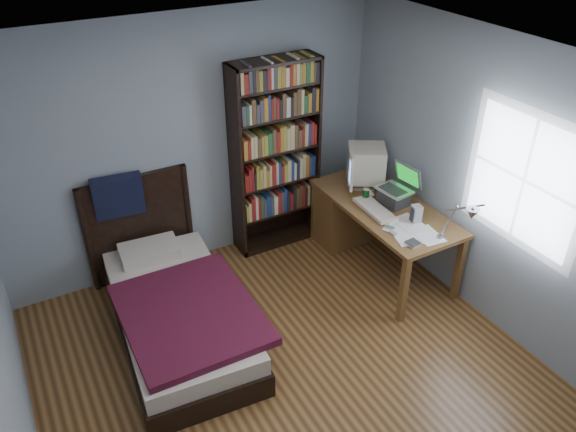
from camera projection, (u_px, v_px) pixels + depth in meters
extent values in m
plane|color=#523318|center=(302.00, 388.00, 4.45)|extent=(4.20, 4.20, 0.00)
plane|color=white|center=(308.00, 81.00, 3.12)|extent=(4.20, 4.20, 0.00)
cube|color=#8E9BA6|center=(193.00, 146.00, 5.34)|extent=(3.80, 0.04, 2.50)
cube|color=#8E9BA6|center=(505.00, 194.00, 4.56)|extent=(0.04, 4.20, 2.50)
cube|color=white|center=(525.00, 180.00, 4.34)|extent=(0.01, 1.14, 1.14)
cube|color=white|center=(524.00, 180.00, 4.34)|extent=(0.01, 1.00, 1.00)
cube|color=brown|center=(385.00, 207.00, 5.43)|extent=(0.75, 1.61, 0.04)
cube|color=brown|center=(404.00, 290.00, 4.94)|extent=(0.06, 0.06, 0.69)
cube|color=brown|center=(459.00, 268.00, 5.20)|extent=(0.06, 0.06, 0.69)
cube|color=brown|center=(315.00, 212.00, 6.05)|extent=(0.06, 0.06, 0.69)
cube|color=brown|center=(364.00, 197.00, 6.32)|extent=(0.06, 0.06, 0.69)
cube|color=brown|center=(349.00, 211.00, 6.06)|extent=(0.69, 0.40, 0.68)
cube|color=beige|center=(362.00, 185.00, 5.74)|extent=(0.31, 0.30, 0.03)
cylinder|color=beige|center=(363.00, 181.00, 5.72)|extent=(0.09, 0.09, 0.05)
cube|color=beige|center=(366.00, 163.00, 5.62)|extent=(0.49, 0.49, 0.35)
cube|color=beige|center=(351.00, 167.00, 5.55)|extent=(0.21, 0.32, 0.36)
cube|color=#4688FF|center=(350.00, 168.00, 5.54)|extent=(0.15, 0.24, 0.24)
cube|color=#2D2D30|center=(393.00, 197.00, 5.40)|extent=(0.24, 0.28, 0.15)
cube|color=silver|center=(394.00, 190.00, 5.36)|extent=(0.28, 0.35, 0.02)
cube|color=#2D2D30|center=(393.00, 189.00, 5.35)|extent=(0.19, 0.27, 0.00)
cube|color=silver|center=(408.00, 175.00, 5.36)|extent=(0.12, 0.33, 0.23)
cube|color=#0CBF26|center=(407.00, 175.00, 5.35)|extent=(0.08, 0.27, 0.18)
cube|color=#99999E|center=(441.00, 236.00, 4.94)|extent=(0.05, 0.05, 0.04)
cylinder|color=#99999E|center=(449.00, 221.00, 4.79)|extent=(0.02, 0.13, 0.35)
cylinder|color=#99999E|center=(465.00, 208.00, 4.49)|extent=(0.15, 0.29, 0.18)
cone|color=#99999E|center=(472.00, 214.00, 4.34)|extent=(0.11, 0.11, 0.09)
cube|color=beige|center=(375.00, 209.00, 5.32)|extent=(0.22, 0.50, 0.05)
cube|color=#9A9A9C|center=(416.00, 214.00, 5.12)|extent=(0.10, 0.10, 0.17)
cylinder|color=#073810|center=(366.00, 195.00, 5.48)|extent=(0.06, 0.06, 0.12)
ellipsoid|color=silver|center=(370.00, 193.00, 5.58)|extent=(0.07, 0.12, 0.04)
cube|color=silver|center=(390.00, 227.00, 5.07)|extent=(0.08, 0.10, 0.02)
cube|color=#9A9A9C|center=(393.00, 233.00, 4.99)|extent=(0.05, 0.09, 0.02)
cube|color=#9A9A9C|center=(413.00, 243.00, 4.85)|extent=(0.12, 0.12, 0.02)
cube|color=black|center=(236.00, 167.00, 5.50)|extent=(0.03, 0.30, 2.01)
cube|color=black|center=(312.00, 149.00, 5.86)|extent=(0.03, 0.30, 2.01)
cube|color=black|center=(274.00, 61.00, 5.16)|extent=(0.90, 0.30, 0.03)
cube|color=black|center=(276.00, 237.00, 6.20)|extent=(0.90, 0.30, 0.06)
cube|color=black|center=(269.00, 152.00, 5.79)|extent=(0.90, 0.02, 2.01)
cube|color=olive|center=(276.00, 156.00, 5.65)|extent=(0.82, 0.22, 1.81)
cube|color=black|center=(180.00, 324.00, 4.91)|extent=(1.14, 2.04, 0.22)
cube|color=beige|center=(177.00, 308.00, 4.81)|extent=(1.09, 1.98, 0.16)
cube|color=maroon|center=(190.00, 314.00, 4.58)|extent=(1.06, 1.29, 0.07)
cube|color=beige|center=(150.00, 252.00, 5.28)|extent=(0.57, 0.39, 0.12)
cube|color=black|center=(139.00, 227.00, 5.43)|extent=(1.04, 0.05, 1.10)
cylinder|color=black|center=(88.00, 242.00, 5.21)|extent=(0.06, 0.06, 1.10)
cylinder|color=black|center=(188.00, 215.00, 5.61)|extent=(0.06, 0.06, 1.10)
cube|color=black|center=(118.00, 196.00, 5.13)|extent=(0.46, 0.20, 0.43)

